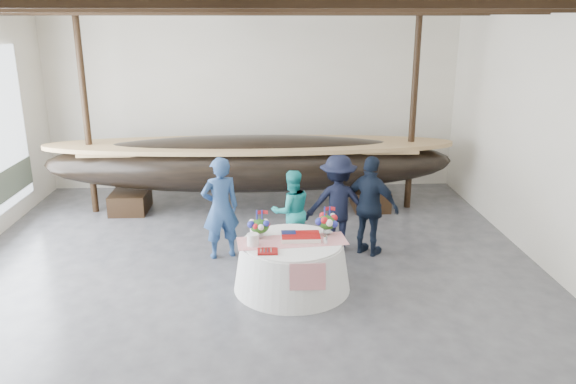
{
  "coord_description": "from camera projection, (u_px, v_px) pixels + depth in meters",
  "views": [
    {
      "loc": [
        0.25,
        -7.83,
        4.08
      ],
      "look_at": [
        0.67,
        1.66,
        1.16
      ],
      "focal_mm": 35.0,
      "sensor_mm": 36.0,
      "label": 1
    }
  ],
  "objects": [
    {
      "name": "guest_man_left",
      "position": [
        338.0,
        203.0,
        10.16
      ],
      "size": [
        1.17,
        0.69,
        1.79
      ],
      "primitive_type": "imported",
      "rotation": [
        0.0,
        0.0,
        3.12
      ],
      "color": "black",
      "rests_on": "ground"
    },
    {
      "name": "wall_back",
      "position": [
        253.0,
        98.0,
        13.73
      ],
      "size": [
        10.0,
        0.02,
        4.5
      ],
      "primitive_type": "cube",
      "color": "silver",
      "rests_on": "ground"
    },
    {
      "name": "banquet_table",
      "position": [
        292.0,
        264.0,
        8.83
      ],
      "size": [
        1.84,
        1.84,
        0.79
      ],
      "color": "silver",
      "rests_on": "ground"
    },
    {
      "name": "tabletop_items",
      "position": [
        290.0,
        229.0,
        8.81
      ],
      "size": [
        1.74,
        0.97,
        0.4
      ],
      "color": "red",
      "rests_on": "banquet_table"
    },
    {
      "name": "pavilion_structure",
      "position": [
        245.0,
        25.0,
        8.19
      ],
      "size": [
        9.8,
        11.76,
        4.5
      ],
      "color": "black",
      "rests_on": "ground"
    },
    {
      "name": "guest_woman_blue",
      "position": [
        220.0,
        208.0,
        9.85
      ],
      "size": [
        0.78,
        0.63,
        1.84
      ],
      "primitive_type": "imported",
      "rotation": [
        0.0,
        0.0,
        3.47
      ],
      "color": "navy",
      "rests_on": "ground"
    },
    {
      "name": "longboat_display",
      "position": [
        250.0,
        163.0,
        12.32
      ],
      "size": [
        8.94,
        1.79,
        1.68
      ],
      "color": "black",
      "rests_on": "ground"
    },
    {
      "name": "guest_woman_teal",
      "position": [
        291.0,
        211.0,
        10.15
      ],
      "size": [
        0.86,
        0.75,
        1.53
      ],
      "primitive_type": "imported",
      "rotation": [
        0.0,
        0.0,
        3.39
      ],
      "color": "teal",
      "rests_on": "ground"
    },
    {
      "name": "guest_man_right",
      "position": [
        370.0,
        206.0,
        9.97
      ],
      "size": [
        1.12,
        1.0,
        1.82
      ],
      "primitive_type": "imported",
      "rotation": [
        0.0,
        0.0,
        2.49
      ],
      "color": "black",
      "rests_on": "ground"
    },
    {
      "name": "floor",
      "position": [
        250.0,
        296.0,
        8.67
      ],
      "size": [
        10.0,
        12.0,
        0.01
      ],
      "primitive_type": "cube",
      "color": "#3D3D42",
      "rests_on": "ground"
    }
  ]
}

